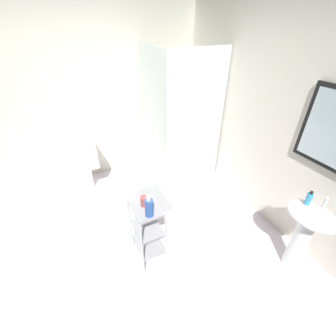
% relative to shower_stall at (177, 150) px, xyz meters
% --- Properties ---
extents(ground_plane, '(4.20, 4.20, 0.02)m').
position_rel_shower_stall_xyz_m(ground_plane, '(1.19, -1.23, -0.47)').
color(ground_plane, silver).
extents(wall_back, '(4.20, 0.14, 2.50)m').
position_rel_shower_stall_xyz_m(wall_back, '(1.20, 0.62, 0.79)').
color(wall_back, silver).
rests_on(wall_back, ground_plane).
extents(wall_left, '(0.10, 4.20, 2.50)m').
position_rel_shower_stall_xyz_m(wall_left, '(-0.66, -1.23, 0.79)').
color(wall_left, silver).
rests_on(wall_left, ground_plane).
extents(shower_stall, '(0.92, 0.92, 2.00)m').
position_rel_shower_stall_xyz_m(shower_stall, '(0.00, 0.00, 0.00)').
color(shower_stall, white).
rests_on(shower_stall, ground_plane).
extents(pedestal_sink, '(0.46, 0.37, 0.81)m').
position_rel_shower_stall_xyz_m(pedestal_sink, '(2.11, 0.29, 0.12)').
color(pedestal_sink, white).
rests_on(pedestal_sink, ground_plane).
extents(sink_faucet, '(0.03, 0.03, 0.10)m').
position_rel_shower_stall_xyz_m(sink_faucet, '(2.11, 0.41, 0.40)').
color(sink_faucet, silver).
rests_on(sink_faucet, pedestal_sink).
extents(toilet, '(0.37, 0.49, 0.76)m').
position_rel_shower_stall_xyz_m(toilet, '(-0.29, -1.50, -0.15)').
color(toilet, white).
rests_on(toilet, ground_plane).
extents(storage_cart, '(0.38, 0.28, 0.74)m').
position_rel_shower_stall_xyz_m(storage_cart, '(1.31, -1.06, -0.03)').
color(storage_cart, silver).
rests_on(storage_cart, ground_plane).
extents(hand_soap_bottle, '(0.05, 0.05, 0.15)m').
position_rel_shower_stall_xyz_m(hand_soap_bottle, '(2.01, 0.30, 0.41)').
color(hand_soap_bottle, '#389ED1').
rests_on(hand_soap_bottle, pedestal_sink).
extents(shampoo_bottle_blue, '(0.08, 0.08, 0.23)m').
position_rel_shower_stall_xyz_m(shampoo_bottle_blue, '(1.43, -1.06, 0.38)').
color(shampoo_bottle_blue, '#2E58B2').
rests_on(shampoo_bottle_blue, storage_cart).
extents(rinse_cup, '(0.08, 0.08, 0.10)m').
position_rel_shower_stall_xyz_m(rinse_cup, '(1.28, -1.05, 0.33)').
color(rinse_cup, '#B24742').
rests_on(rinse_cup, storage_cart).
extents(bath_mat, '(0.60, 0.40, 0.02)m').
position_rel_shower_stall_xyz_m(bath_mat, '(0.47, -0.66, -0.45)').
color(bath_mat, gray).
rests_on(bath_mat, ground_plane).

